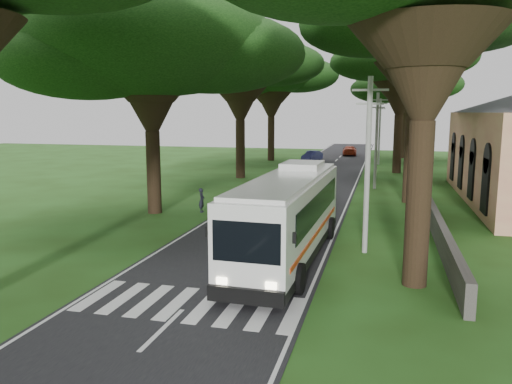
% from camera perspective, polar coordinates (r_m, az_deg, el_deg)
% --- Properties ---
extents(ground, '(140.00, 140.00, 0.00)m').
position_cam_1_polar(ground, '(19.15, -5.47, -10.57)').
color(ground, '#224012').
rests_on(ground, ground).
extents(road, '(8.00, 120.00, 0.04)m').
position_cam_1_polar(road, '(42.87, 5.99, 0.48)').
color(road, black).
rests_on(road, ground).
extents(crosswalk, '(8.00, 3.00, 0.01)m').
position_cam_1_polar(crosswalk, '(17.41, -7.76, -12.68)').
color(crosswalk, silver).
rests_on(crosswalk, ground).
extents(property_wall, '(0.35, 50.00, 1.20)m').
position_cam_1_polar(property_wall, '(41.43, 18.19, 0.59)').
color(property_wall, '#383533').
rests_on(property_wall, ground).
extents(pole_near, '(1.60, 0.24, 8.00)m').
position_cam_1_polar(pole_near, '(23.04, 12.64, 3.28)').
color(pole_near, gray).
rests_on(pole_near, ground).
extents(pole_mid, '(1.60, 0.24, 8.00)m').
position_cam_1_polar(pole_mid, '(42.99, 13.59, 5.89)').
color(pole_mid, gray).
rests_on(pole_mid, ground).
extents(pole_far, '(1.60, 0.24, 8.00)m').
position_cam_1_polar(pole_far, '(62.96, 13.94, 6.84)').
color(pole_far, gray).
rests_on(pole_far, ground).
extents(tree_l_mida, '(15.62, 15.62, 13.90)m').
position_cam_1_polar(tree_l_mida, '(32.49, -12.08, 16.16)').
color(tree_l_mida, black).
rests_on(tree_l_mida, ground).
extents(tree_l_midb, '(13.20, 13.20, 14.33)m').
position_cam_1_polar(tree_l_midb, '(49.13, -1.85, 14.91)').
color(tree_l_midb, black).
rests_on(tree_l_midb, ground).
extents(tree_l_far, '(14.42, 14.42, 14.79)m').
position_cam_1_polar(tree_l_far, '(66.77, 1.77, 13.60)').
color(tree_l_far, black).
rests_on(tree_l_far, ground).
extents(tree_r_mida, '(14.16, 14.16, 16.28)m').
position_cam_1_polar(tree_r_mida, '(37.55, 17.98, 18.95)').
color(tree_r_mida, black).
rests_on(tree_r_mida, ground).
extents(tree_r_midb, '(13.05, 13.05, 15.36)m').
position_cam_1_polar(tree_r_midb, '(55.25, 16.31, 14.99)').
color(tree_r_midb, black).
rests_on(tree_r_midb, ground).
extents(tree_r_far, '(13.23, 13.23, 13.50)m').
position_cam_1_polar(tree_r_far, '(73.07, 16.65, 12.02)').
color(tree_r_far, black).
rests_on(tree_r_far, ground).
extents(coach_bus, '(3.23, 12.58, 3.69)m').
position_cam_1_polar(coach_bus, '(21.97, 3.75, -2.59)').
color(coach_bus, silver).
rests_on(coach_bus, ground).
extents(distant_car_a, '(2.99, 4.57, 1.45)m').
position_cam_1_polar(distant_car_a, '(50.66, 3.92, 2.69)').
color(distant_car_a, '#98989C').
rests_on(distant_car_a, road).
extents(distant_car_b, '(2.44, 4.29, 1.34)m').
position_cam_1_polar(distant_car_b, '(65.98, 6.43, 4.12)').
color(distant_car_b, navy).
rests_on(distant_car_b, road).
extents(distant_car_c, '(2.23, 4.97, 1.41)m').
position_cam_1_polar(distant_car_c, '(75.57, 10.66, 4.68)').
color(distant_car_c, '#9F2F17').
rests_on(distant_car_c, road).
extents(pedestrian, '(0.44, 0.61, 1.58)m').
position_cam_1_polar(pedestrian, '(32.45, -6.22, -0.94)').
color(pedestrian, black).
rests_on(pedestrian, ground).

